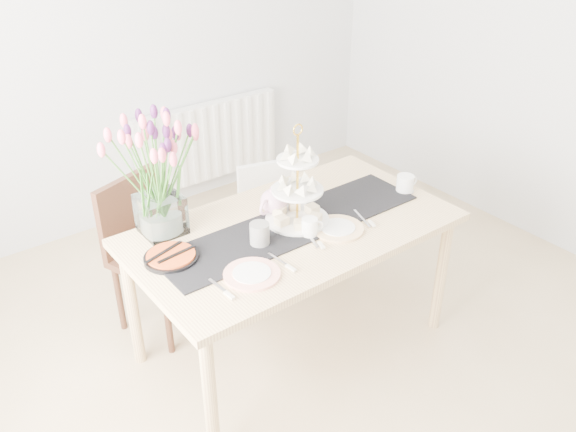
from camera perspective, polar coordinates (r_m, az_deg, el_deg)
room_shell at (r=2.51m, az=7.30°, el=6.47°), size 4.50×4.50×4.50m
radiator at (r=4.74m, az=-7.46°, el=6.94°), size 1.20×0.08×0.60m
dining_table at (r=3.04m, az=0.45°, el=-2.17°), size 1.60×0.90×0.75m
chair_brown at (r=3.40m, az=-12.89°, el=-2.47°), size 0.56×0.56×0.88m
chair_white at (r=3.70m, az=-1.34°, el=-0.14°), size 0.48×0.48×0.76m
table_runner at (r=3.00m, az=0.46°, el=-0.87°), size 1.40×0.35×0.01m
tulip_vase at (r=2.83m, az=-12.41°, el=5.33°), size 0.71×0.71×0.61m
cake_stand at (r=2.97m, az=0.88°, el=1.67°), size 0.32×0.32×0.47m
teapot at (r=3.07m, az=-1.31°, el=1.41°), size 0.27×0.25×0.15m
cream_jug at (r=3.36m, az=10.90°, el=2.99°), size 0.11×0.11×0.09m
tart_tin at (r=2.79m, az=-10.88°, el=-3.79°), size 0.25×0.25×0.03m
mug_grey at (r=2.83m, az=-2.67°, el=-1.72°), size 0.12×0.12×0.11m
mug_white at (r=2.90m, az=2.03°, el=-1.06°), size 0.10×0.10×0.09m
plate_left at (r=2.65m, az=-3.41°, el=-5.45°), size 0.27×0.27×0.01m
plate_right at (r=2.97m, az=4.67°, el=-1.18°), size 0.32×0.32×0.01m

